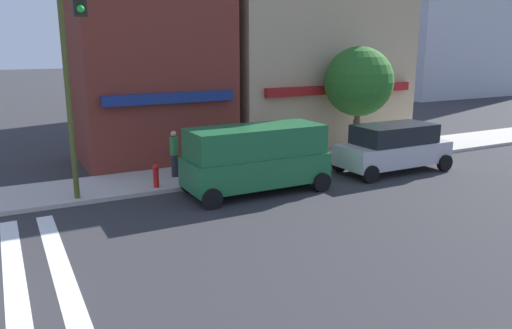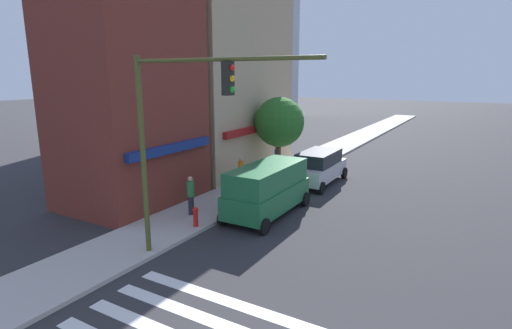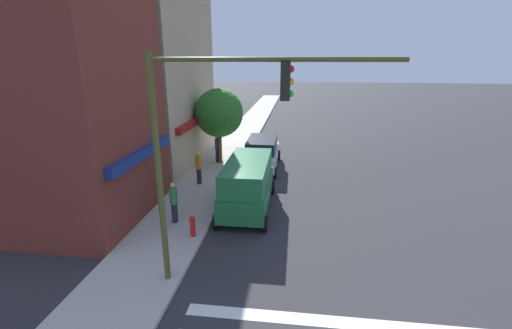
# 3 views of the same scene
# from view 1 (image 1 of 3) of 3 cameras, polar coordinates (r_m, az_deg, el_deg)

# --- Properties ---
(storefront_row) EXTENTS (16.33, 5.30, 13.35)m
(storefront_row) POSITION_cam_1_polar(r_m,az_deg,el_deg) (24.36, -0.98, 16.09)
(storefront_row) COLOR maroon
(storefront_row) RESTS_ON ground_plane
(traffic_signal) EXTENTS (0.32, 6.54, 6.95)m
(traffic_signal) POSITION_cam_1_polar(r_m,az_deg,el_deg) (15.28, -20.33, 11.78)
(traffic_signal) COLOR #474C1E
(traffic_signal) RESTS_ON ground_plane
(van_green) EXTENTS (5.01, 2.22, 2.34)m
(van_green) POSITION_cam_1_polar(r_m,az_deg,el_deg) (17.32, -0.00, 0.92)
(van_green) COLOR #1E6638
(van_green) RESTS_ON ground_plane
(suv_silver) EXTENTS (4.72, 2.12, 1.94)m
(suv_silver) POSITION_cam_1_polar(r_m,az_deg,el_deg) (20.97, 15.45, 1.97)
(suv_silver) COLOR #B7B7BC
(suv_silver) RESTS_ON ground_plane
(pedestrian_orange_vest) EXTENTS (0.32, 0.32, 1.77)m
(pedestrian_orange_vest) POSITION_cam_1_polar(r_m,az_deg,el_deg) (21.24, 2.41, 2.72)
(pedestrian_orange_vest) COLOR #23232D
(pedestrian_orange_vest) RESTS_ON sidewalk_left
(pedestrian_blue_shirt) EXTENTS (0.32, 0.32, 1.77)m
(pedestrian_blue_shirt) POSITION_cam_1_polar(r_m,az_deg,el_deg) (23.55, 11.37, 3.55)
(pedestrian_blue_shirt) COLOR #23232D
(pedestrian_blue_shirt) RESTS_ON sidewalk_left
(pedestrian_green_top) EXTENTS (0.32, 0.32, 1.77)m
(pedestrian_green_top) POSITION_cam_1_polar(r_m,az_deg,el_deg) (19.12, -9.33, 1.31)
(pedestrian_green_top) COLOR #23232D
(pedestrian_green_top) RESTS_ON sidewalk_left
(fire_hydrant) EXTENTS (0.24, 0.24, 0.84)m
(fire_hydrant) POSITION_cam_1_polar(r_m,az_deg,el_deg) (17.90, -11.38, -1.15)
(fire_hydrant) COLOR red
(fire_hydrant) RESTS_ON sidewalk_left
(street_tree) EXTENTS (3.08, 3.08, 4.84)m
(street_tree) POSITION_cam_1_polar(r_m,az_deg,el_deg) (22.96, 11.66, 9.25)
(street_tree) COLOR brown
(street_tree) RESTS_ON sidewalk_left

